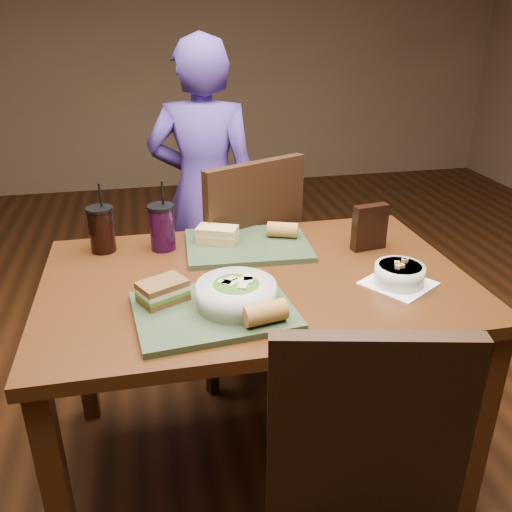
% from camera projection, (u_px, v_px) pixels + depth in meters
% --- Properties ---
extents(ground, '(6.00, 6.00, 0.00)m').
position_uv_depth(ground, '(256.00, 459.00, 1.99)').
color(ground, '#381C0B').
rests_on(ground, ground).
extents(dining_table, '(1.30, 0.85, 0.75)m').
position_uv_depth(dining_table, '(256.00, 302.00, 1.71)').
color(dining_table, '#43220D').
rests_on(dining_table, ground).
extents(chair_far, '(0.58, 0.59, 1.00)m').
position_uv_depth(chair_far, '(250.00, 262.00, 2.23)').
color(chair_far, black).
rests_on(chair_far, ground).
extents(diner, '(0.59, 0.45, 1.43)m').
position_uv_depth(diner, '(205.00, 193.00, 2.56)').
color(diner, '#442D7D').
rests_on(diner, ground).
extents(tray_near, '(0.45, 0.36, 0.02)m').
position_uv_depth(tray_near, '(214.00, 311.00, 1.47)').
color(tray_near, '#2D3F25').
rests_on(tray_near, dining_table).
extents(tray_far, '(0.44, 0.34, 0.02)m').
position_uv_depth(tray_far, '(248.00, 245.00, 1.88)').
color(tray_far, '#2D3F25').
rests_on(tray_far, dining_table).
extents(salad_bowl, '(0.22, 0.22, 0.07)m').
position_uv_depth(salad_bowl, '(236.00, 293.00, 1.47)').
color(salad_bowl, silver).
rests_on(salad_bowl, tray_near).
extents(soup_bowl, '(0.25, 0.25, 0.07)m').
position_uv_depth(soup_bowl, '(399.00, 274.00, 1.62)').
color(soup_bowl, white).
rests_on(soup_bowl, dining_table).
extents(sandwich_near, '(0.15, 0.13, 0.06)m').
position_uv_depth(sandwich_near, '(163.00, 291.00, 1.49)').
color(sandwich_near, '#593819').
rests_on(sandwich_near, tray_near).
extents(sandwich_far, '(0.16, 0.12, 0.05)m').
position_uv_depth(sandwich_far, '(217.00, 234.00, 1.87)').
color(sandwich_far, tan).
rests_on(sandwich_far, tray_far).
extents(baguette_near, '(0.12, 0.08, 0.06)m').
position_uv_depth(baguette_near, '(265.00, 313.00, 1.38)').
color(baguette_near, '#AD7533').
rests_on(baguette_near, tray_near).
extents(baguette_far, '(0.12, 0.09, 0.05)m').
position_uv_depth(baguette_far, '(283.00, 230.00, 1.91)').
color(baguette_far, '#AD7533').
rests_on(baguette_far, tray_far).
extents(cup_cola, '(0.09, 0.09, 0.24)m').
position_uv_depth(cup_cola, '(102.00, 229.00, 1.82)').
color(cup_cola, black).
rests_on(cup_cola, dining_table).
extents(cup_berry, '(0.09, 0.09, 0.24)m').
position_uv_depth(cup_berry, '(162.00, 227.00, 1.84)').
color(cup_berry, black).
rests_on(cup_berry, dining_table).
extents(chip_bag, '(0.13, 0.06, 0.16)m').
position_uv_depth(chip_bag, '(370.00, 227.00, 1.84)').
color(chip_bag, black).
rests_on(chip_bag, dining_table).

